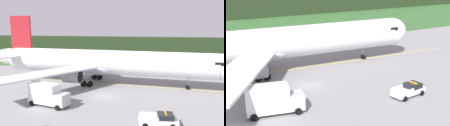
{
  "view_description": "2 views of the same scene",
  "coord_description": "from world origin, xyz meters",
  "views": [
    {
      "loc": [
        9.67,
        -41.15,
        13.62
      ],
      "look_at": [
        -0.22,
        9.03,
        5.03
      ],
      "focal_mm": 36.59,
      "sensor_mm": 36.0,
      "label": 1
    },
    {
      "loc": [
        -20.16,
        -41.7,
        17.13
      ],
      "look_at": [
        4.25,
        -1.77,
        3.5
      ],
      "focal_mm": 50.57,
      "sensor_mm": 36.0,
      "label": 2
    }
  ],
  "objects": [
    {
      "name": "taxiway_edge_light_west",
      "position": [
        -19.76,
        -1.63,
        0.22
      ],
      "size": [
        0.12,
        0.12,
        0.41
      ],
      "color": "yellow",
      "rests_on": "ground"
    },
    {
      "name": "distant_tree_line",
      "position": [
        0.0,
        77.52,
        3.73
      ],
      "size": [
        288.0,
        4.09,
        7.47
      ],
      "primitive_type": "cube",
      "color": "#26351D",
      "rests_on": "ground"
    },
    {
      "name": "catering_truck",
      "position": [
        -8.26,
        -6.77,
        1.98
      ],
      "size": [
        7.44,
        3.98,
        3.97
      ],
      "color": "#B5BDBA",
      "rests_on": "ground"
    },
    {
      "name": "airliner",
      "position": [
        -2.34,
        9.54,
        5.0
      ],
      "size": [
        58.26,
        44.88,
        15.82
      ],
      "color": "white",
      "rests_on": "ground"
    },
    {
      "name": "taxiway_centerline_main",
      "position": [
        -1.75,
        9.5,
        0.0
      ],
      "size": [
        76.37,
        5.48,
        0.01
      ],
      "primitive_type": "cube",
      "rotation": [
        0.0,
        0.0,
        -0.07
      ],
      "color": "yellow",
      "rests_on": "ground"
    },
    {
      "name": "ops_pickup_truck",
      "position": [
        10.39,
        -11.17,
        0.9
      ],
      "size": [
        5.46,
        2.8,
        1.94
      ],
      "color": "white",
      "rests_on": "ground"
    },
    {
      "name": "ground",
      "position": [
        0.0,
        0.0,
        0.0
      ],
      "size": [
        320.0,
        320.0,
        0.0
      ],
      "primitive_type": "plane",
      "color": "gray"
    },
    {
      "name": "grass_verge",
      "position": [
        0.0,
        51.51,
        0.02
      ],
      "size": [
        320.0,
        49.92,
        0.04
      ],
      "primitive_type": "cube",
      "color": "#33622E",
      "rests_on": "ground"
    }
  ]
}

